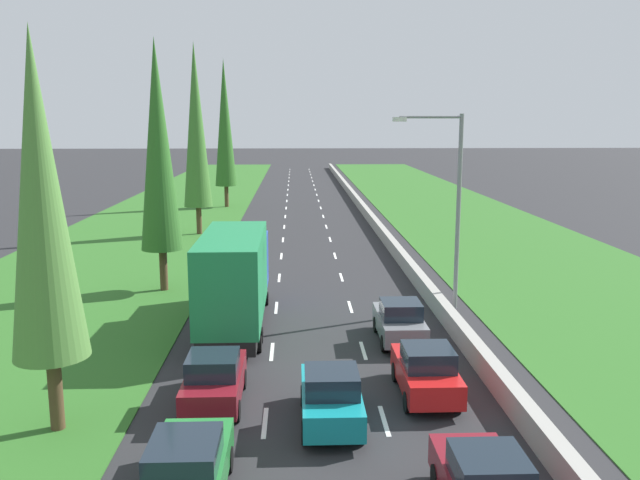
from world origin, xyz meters
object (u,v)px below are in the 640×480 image
Objects in this scene: maroon_hatchback_left_lane at (214,379)px; poplar_tree_nearest at (41,198)px; red_hatchback_right_lane at (426,371)px; grey_hatchback_right_lane at (400,321)px; green_sedan_left_lane at (186,472)px; green_box_truck_left_lane at (235,278)px; poplar_tree_fourth at (225,123)px; poplar_tree_third at (196,126)px; teal_hatchback_centre_lane at (331,397)px; poplar_tree_second at (158,146)px; street_light_mast at (451,198)px.

poplar_tree_nearest reaches higher than maroon_hatchback_left_lane.
grey_hatchback_right_lane is (-0.01, 5.29, 0.00)m from red_hatchback_right_lane.
green_box_truck_left_lane is (-0.02, 13.14, 1.37)m from green_sedan_left_lane.
poplar_tree_fourth is at bearing 90.23° from poplar_tree_nearest.
poplar_tree_third reaches higher than red_hatchback_right_lane.
teal_hatchback_centre_lane is at bearing -75.56° from poplar_tree_third.
red_hatchback_right_lane is at bearing -76.78° from poplar_tree_fourth.
poplar_tree_third is at bearing 98.92° from maroon_hatchback_left_lane.
street_light_mast is at bearing -15.44° from poplar_tree_second.
maroon_hatchback_left_lane is 0.41× the size of green_box_truck_left_lane.
grey_hatchback_right_lane is at bearing 33.34° from poplar_tree_nearest.
poplar_tree_nearest is 0.77× the size of poplar_tree_third.
poplar_tree_third reaches higher than teal_hatchback_centre_lane.
maroon_hatchback_left_lane is 8.75m from grey_hatchback_right_lane.
red_hatchback_right_lane is 0.43× the size of street_light_mast.
street_light_mast is (9.65, 15.70, 4.42)m from green_sedan_left_lane.
maroon_hatchback_left_lane is 14.79m from street_light_mast.
poplar_tree_third is (-0.63, 17.24, 0.89)m from poplar_tree_second.
street_light_mast is at bearing 46.92° from maroon_hatchback_left_lane.
poplar_tree_nearest is 1.24× the size of street_light_mast.
poplar_tree_second is (-4.28, 6.41, 5.25)m from green_box_truck_left_lane.
teal_hatchback_centre_lane is at bearing -80.77° from poplar_tree_fourth.
green_sedan_left_lane is at bearing -138.95° from red_hatchback_right_lane.
poplar_tree_nearest is 18.31m from street_light_mast.
poplar_tree_second is (-10.95, 13.75, 6.59)m from red_hatchback_right_lane.
green_box_truck_left_lane is (-6.67, 7.34, 1.35)m from red_hatchback_right_lane.
poplar_tree_second is 33.64m from poplar_tree_fourth.
maroon_hatchback_left_lane is at bearing -81.08° from poplar_tree_third.
red_hatchback_right_lane reaches higher than green_sedan_left_lane.
teal_hatchback_centre_lane is 0.26× the size of poplar_tree_fourth.
green_sedan_left_lane is at bearing -77.60° from poplar_tree_second.
grey_hatchback_right_lane is 0.27× the size of poplar_tree_third.
poplar_tree_second is 14.64m from street_light_mast.
maroon_hatchback_left_lane is 1.00× the size of grey_hatchback_right_lane.
grey_hatchback_right_lane is (6.64, 11.08, 0.02)m from green_sedan_left_lane.
maroon_hatchback_left_lane is 0.27× the size of poplar_tree_third.
green_sedan_left_lane is 0.35× the size of poplar_tree_second.
poplar_tree_fourth is at bearing 88.40° from poplar_tree_third.
poplar_tree_fourth reaches higher than red_hatchback_right_lane.
street_light_mast is (13.95, -3.85, -2.20)m from poplar_tree_second.
green_sedan_left_lane is 1.15× the size of teal_hatchback_centre_lane.
poplar_tree_third reaches higher than poplar_tree_second.
poplar_tree_second reaches higher than green_box_truck_left_lane.
green_box_truck_left_lane is 0.65× the size of poplar_tree_third.
street_light_mast is at bearing 58.42° from green_sedan_left_lane.
poplar_tree_fourth is (-11.12, 42.09, 7.61)m from grey_hatchback_right_lane.
poplar_tree_nearest is at bearing -170.15° from red_hatchback_right_lane.
green_box_truck_left_lane is at bearing 65.25° from poplar_tree_nearest.
teal_hatchback_centre_lane is 34.73m from poplar_tree_third.
green_box_truck_left_lane reaches higher than teal_hatchback_centre_lane.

